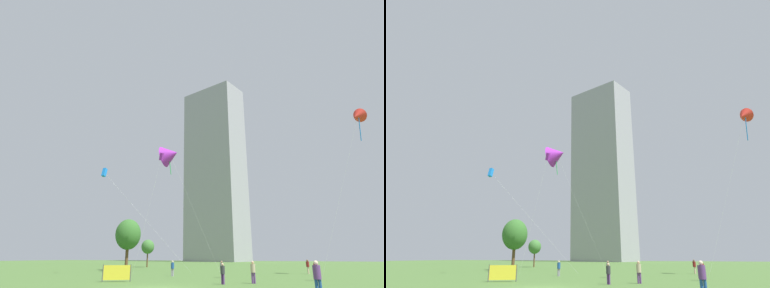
% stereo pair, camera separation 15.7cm
% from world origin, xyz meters
% --- Properties ---
extents(ground, '(280.00, 280.00, 0.00)m').
position_xyz_m(ground, '(0.00, 0.00, 0.00)').
color(ground, '#476B30').
extents(person_standing_0, '(0.38, 0.38, 1.71)m').
position_xyz_m(person_standing_0, '(5.36, 6.31, 0.99)').
color(person_standing_0, '#593372').
rests_on(person_standing_0, ground).
extents(person_standing_1, '(0.35, 0.35, 1.55)m').
position_xyz_m(person_standing_1, '(3.33, 4.57, 0.90)').
color(person_standing_1, '#593372').
rests_on(person_standing_1, ground).
extents(person_standing_2, '(0.36, 0.36, 1.61)m').
position_xyz_m(person_standing_2, '(-5.12, 12.83, 0.93)').
color(person_standing_2, gray).
rests_on(person_standing_2, ground).
extents(person_standing_3, '(0.38, 0.38, 1.69)m').
position_xyz_m(person_standing_3, '(8.43, 23.62, 0.98)').
color(person_standing_3, tan).
rests_on(person_standing_3, ground).
extents(person_standing_4, '(0.38, 0.38, 1.69)m').
position_xyz_m(person_standing_4, '(9.92, 11.84, 0.98)').
color(person_standing_4, maroon).
rests_on(person_standing_4, ground).
extents(person_standing_5, '(0.36, 0.36, 1.62)m').
position_xyz_m(person_standing_5, '(0.74, 12.44, 0.94)').
color(person_standing_5, '#593372').
rests_on(person_standing_5, ground).
extents(person_standing_6, '(0.41, 0.41, 1.85)m').
position_xyz_m(person_standing_6, '(10.59, -1.37, 1.07)').
color(person_standing_6, '#1E478C').
rests_on(person_standing_6, ground).
extents(kite_flying_0, '(7.77, 3.16, 19.91)m').
position_xyz_m(kite_flying_0, '(16.68, 20.80, 18.84)').
color(kite_flying_0, silver).
rests_on(kite_flying_0, ground).
extents(kite_flying_2, '(3.86, 0.66, 15.45)m').
position_xyz_m(kite_flying_2, '(-8.28, 15.17, 14.77)').
color(kite_flying_2, silver).
rests_on(kite_flying_2, ground).
extents(kite_flying_3, '(9.89, 7.26, 13.14)m').
position_xyz_m(kite_flying_3, '(-14.87, 11.87, 12.46)').
color(kite_flying_3, silver).
rests_on(kite_flying_3, ground).
extents(kite_flying_4, '(7.24, 6.21, 18.08)m').
position_xyz_m(kite_flying_4, '(-8.81, 18.90, 16.28)').
color(kite_flying_4, silver).
rests_on(kite_flying_4, ground).
extents(park_tree_0, '(4.05, 4.05, 7.80)m').
position_xyz_m(park_tree_0, '(-18.53, 23.69, 5.38)').
color(park_tree_0, brown).
rests_on(park_tree_0, ground).
extents(park_tree_1, '(2.62, 2.62, 5.33)m').
position_xyz_m(park_tree_1, '(-23.37, 38.30, 3.91)').
color(park_tree_1, brown).
rests_on(park_tree_1, ground).
extents(distant_highrise_0, '(28.80, 21.18, 79.14)m').
position_xyz_m(distant_highrise_0, '(-33.80, 114.00, 39.57)').
color(distant_highrise_0, '#939399').
rests_on(distant_highrise_0, ground).
extents(event_banner, '(2.02, 1.37, 1.39)m').
position_xyz_m(event_banner, '(-5.88, 3.50, 0.74)').
color(event_banner, '#4C4C4C').
rests_on(event_banner, ground).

